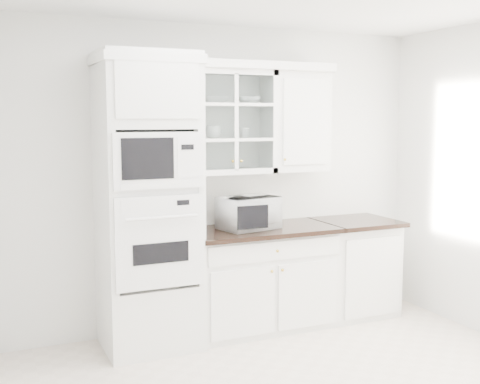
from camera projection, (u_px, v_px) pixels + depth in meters
name	position (u px, v px, depth m)	size (l,w,h in m)	color
room_shell	(289.00, 133.00, 4.20)	(4.00, 3.50, 2.70)	white
oven_column	(148.00, 203.00, 4.86)	(0.76, 0.68, 2.40)	white
base_cabinet_run	(261.00, 277.00, 5.39)	(1.32, 0.67, 0.92)	white
extra_base_cabinet	(354.00, 266.00, 5.80)	(0.72, 0.67, 0.92)	white
upper_cabinet_glass	(229.00, 122.00, 5.25)	(0.80, 0.33, 0.90)	white
upper_cabinet_solid	(296.00, 122.00, 5.52)	(0.55, 0.33, 0.90)	white
crown_molding	(218.00, 65.00, 5.12)	(2.14, 0.38, 0.07)	white
countertop_microwave	(248.00, 212.00, 5.27)	(0.49, 0.41, 0.28)	white
bowl_a	(214.00, 100.00, 5.17)	(0.23, 0.23, 0.06)	white
bowl_b	(249.00, 100.00, 5.32)	(0.20, 0.20, 0.06)	white
cup_a	(213.00, 132.00, 5.19)	(0.14, 0.14, 0.11)	white
cup_b	(244.00, 133.00, 5.34)	(0.10, 0.10, 0.09)	white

